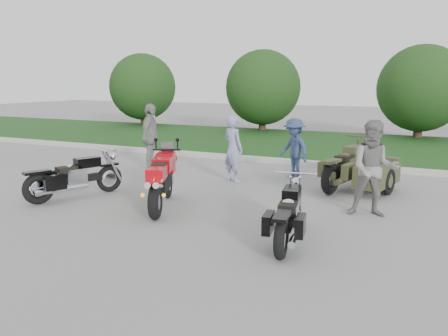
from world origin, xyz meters
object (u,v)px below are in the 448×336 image
at_px(person_denim, 294,148).
at_px(person_back, 151,137).
at_px(sportbike_red, 161,179).
at_px(cruiser_right, 288,218).
at_px(person_stripe, 233,148).
at_px(person_grey, 374,169).
at_px(cruiser_sidecar, 364,172).
at_px(cruiser_left, 71,179).

bearing_deg(person_denim, person_back, -136.32).
height_order(sportbike_red, cruiser_right, sportbike_red).
xyz_separation_m(person_stripe, person_denim, (1.27, 1.03, -0.06)).
bearing_deg(person_grey, person_back, 152.59).
distance_m(cruiser_sidecar, person_stripe, 3.16).
bearing_deg(cruiser_sidecar, person_denim, 173.25).
relative_size(cruiser_left, person_grey, 1.16).
bearing_deg(person_grey, cruiser_right, -126.46).
bearing_deg(person_back, person_stripe, -113.22).
bearing_deg(cruiser_right, sportbike_red, 156.02).
distance_m(person_denim, person_back, 4.04).
distance_m(sportbike_red, person_denim, 4.15).
distance_m(cruiser_right, person_grey, 2.31).
xyz_separation_m(cruiser_sidecar, person_stripe, (-3.12, -0.34, 0.39)).
height_order(sportbike_red, cruiser_sidecar, sportbike_red).
relative_size(sportbike_red, cruiser_right, 0.98).
bearing_deg(cruiser_right, person_stripe, 116.44).
relative_size(sportbike_red, person_denim, 1.31).
distance_m(person_grey, person_back, 6.54).
bearing_deg(cruiser_sidecar, sportbike_red, -123.51).
height_order(cruiser_left, cruiser_right, cruiser_left).
relative_size(cruiser_left, person_back, 1.11).
relative_size(person_grey, person_back, 0.96).
height_order(person_stripe, person_back, person_back).
bearing_deg(person_back, cruiser_right, -142.24).
bearing_deg(person_denim, person_grey, -14.45).
xyz_separation_m(sportbike_red, cruiser_right, (2.81, -0.78, -0.19)).
height_order(cruiser_right, cruiser_sidecar, cruiser_sidecar).
distance_m(cruiser_left, cruiser_right, 5.02).
bearing_deg(cruiser_left, person_stripe, 74.10).
xyz_separation_m(cruiser_sidecar, person_denim, (-1.85, 0.70, 0.33)).
distance_m(cruiser_left, person_denim, 5.49).
height_order(person_stripe, person_grey, person_grey).
xyz_separation_m(cruiser_sidecar, person_back, (-5.84, 0.06, 0.49)).
relative_size(person_stripe, person_denim, 1.07).
xyz_separation_m(cruiser_right, person_stripe, (-2.51, 3.58, 0.43)).
bearing_deg(person_stripe, person_denim, -115.63).
relative_size(person_stripe, person_grey, 0.93).
bearing_deg(person_denim, cruiser_sidecar, 13.93).
bearing_deg(person_back, cruiser_left, 169.28).
distance_m(cruiser_right, cruiser_sidecar, 3.97).
distance_m(sportbike_red, person_stripe, 2.83).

